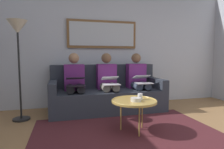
{
  "coord_description": "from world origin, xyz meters",
  "views": [
    {
      "loc": [
        0.86,
        1.58,
        1.07
      ],
      "look_at": [
        0.0,
        -1.7,
        0.75
      ],
      "focal_mm": 30.51,
      "sensor_mm": 36.0,
      "label": 1
    }
  ],
  "objects_px": {
    "couch": "(107,94)",
    "cup": "(140,97)",
    "person_middle": "(108,80)",
    "laptop_black": "(75,82)",
    "framed_mirror": "(103,34)",
    "standing_lamp": "(18,38)",
    "laptop_white": "(111,81)",
    "bowl": "(136,99)",
    "person_left": "(138,79)",
    "person_right": "(75,81)",
    "laptop_silver": "(142,80)",
    "coffee_table": "(134,101)"
  },
  "relations": [
    {
      "from": "framed_mirror",
      "to": "bowl",
      "type": "relative_size",
      "value": 10.44
    },
    {
      "from": "couch",
      "to": "person_left",
      "type": "distance_m",
      "value": 0.71
    },
    {
      "from": "cup",
      "to": "bowl",
      "type": "height_order",
      "value": "cup"
    },
    {
      "from": "cup",
      "to": "person_middle",
      "type": "distance_m",
      "value": 1.15
    },
    {
      "from": "cup",
      "to": "bowl",
      "type": "relative_size",
      "value": 0.62
    },
    {
      "from": "couch",
      "to": "coffee_table",
      "type": "bearing_deg",
      "value": 95.38
    },
    {
      "from": "person_right",
      "to": "couch",
      "type": "bearing_deg",
      "value": -173.87
    },
    {
      "from": "couch",
      "to": "laptop_black",
      "type": "bearing_deg",
      "value": 26.1
    },
    {
      "from": "coffee_table",
      "to": "person_middle",
      "type": "height_order",
      "value": "person_middle"
    },
    {
      "from": "laptop_white",
      "to": "person_middle",
      "type": "bearing_deg",
      "value": -90.0
    },
    {
      "from": "coffee_table",
      "to": "laptop_white",
      "type": "height_order",
      "value": "laptop_white"
    },
    {
      "from": "bowl",
      "to": "standing_lamp",
      "type": "bearing_deg",
      "value": -31.17
    },
    {
      "from": "person_middle",
      "to": "laptop_black",
      "type": "distance_m",
      "value": 0.69
    },
    {
      "from": "laptop_white",
      "to": "standing_lamp",
      "type": "bearing_deg",
      "value": -1.64
    },
    {
      "from": "cup",
      "to": "laptop_silver",
      "type": "xyz_separation_m",
      "value": [
        -0.43,
        -0.89,
        0.13
      ]
    },
    {
      "from": "coffee_table",
      "to": "standing_lamp",
      "type": "bearing_deg",
      "value": -29.71
    },
    {
      "from": "bowl",
      "to": "person_middle",
      "type": "height_order",
      "value": "person_middle"
    },
    {
      "from": "person_left",
      "to": "person_right",
      "type": "xyz_separation_m",
      "value": [
        1.28,
        0.0,
        0.0
      ]
    },
    {
      "from": "standing_lamp",
      "to": "framed_mirror",
      "type": "bearing_deg",
      "value": -157.06
    },
    {
      "from": "couch",
      "to": "laptop_black",
      "type": "xyz_separation_m",
      "value": [
        0.64,
        0.31,
        0.32
      ]
    },
    {
      "from": "laptop_silver",
      "to": "person_middle",
      "type": "xyz_separation_m",
      "value": [
        0.64,
        -0.24,
        -0.02
      ]
    },
    {
      "from": "person_middle",
      "to": "laptop_white",
      "type": "distance_m",
      "value": 0.24
    },
    {
      "from": "laptop_white",
      "to": "person_left",
      "type": "bearing_deg",
      "value": -159.19
    },
    {
      "from": "cup",
      "to": "standing_lamp",
      "type": "distance_m",
      "value": 2.18
    },
    {
      "from": "standing_lamp",
      "to": "couch",
      "type": "bearing_deg",
      "value": -170.2
    },
    {
      "from": "laptop_white",
      "to": "person_right",
      "type": "bearing_deg",
      "value": -20.81
    },
    {
      "from": "couch",
      "to": "cup",
      "type": "bearing_deg",
      "value": 100.0
    },
    {
      "from": "bowl",
      "to": "person_right",
      "type": "relative_size",
      "value": 0.13
    },
    {
      "from": "person_left",
      "to": "laptop_white",
      "type": "distance_m",
      "value": 0.68
    },
    {
      "from": "framed_mirror",
      "to": "laptop_white",
      "type": "height_order",
      "value": "framed_mirror"
    },
    {
      "from": "laptop_silver",
      "to": "standing_lamp",
      "type": "distance_m",
      "value": 2.31
    },
    {
      "from": "framed_mirror",
      "to": "couch",
      "type": "bearing_deg",
      "value": 90.0
    },
    {
      "from": "framed_mirror",
      "to": "standing_lamp",
      "type": "relative_size",
      "value": 0.91
    },
    {
      "from": "person_right",
      "to": "laptop_black",
      "type": "xyz_separation_m",
      "value": [
        0.0,
        0.24,
        0.02
      ]
    },
    {
      "from": "framed_mirror",
      "to": "person_left",
      "type": "height_order",
      "value": "framed_mirror"
    },
    {
      "from": "laptop_silver",
      "to": "laptop_black",
      "type": "bearing_deg",
      "value": 0.26
    },
    {
      "from": "cup",
      "to": "laptop_silver",
      "type": "height_order",
      "value": "laptop_silver"
    },
    {
      "from": "laptop_white",
      "to": "standing_lamp",
      "type": "distance_m",
      "value": 1.72
    },
    {
      "from": "bowl",
      "to": "laptop_black",
      "type": "bearing_deg",
      "value": -51.83
    },
    {
      "from": "framed_mirror",
      "to": "standing_lamp",
      "type": "height_order",
      "value": "framed_mirror"
    },
    {
      "from": "couch",
      "to": "coffee_table",
      "type": "distance_m",
      "value": 1.23
    },
    {
      "from": "couch",
      "to": "bowl",
      "type": "xyz_separation_m",
      "value": [
        -0.12,
        1.28,
        0.17
      ]
    },
    {
      "from": "framed_mirror",
      "to": "coffee_table",
      "type": "height_order",
      "value": "framed_mirror"
    },
    {
      "from": "person_right",
      "to": "laptop_black",
      "type": "bearing_deg",
      "value": 90.0
    },
    {
      "from": "couch",
      "to": "cup",
      "type": "height_order",
      "value": "couch"
    },
    {
      "from": "coffee_table",
      "to": "person_left",
      "type": "bearing_deg",
      "value": -114.57
    },
    {
      "from": "framed_mirror",
      "to": "laptop_black",
      "type": "distance_m",
      "value": 1.32
    },
    {
      "from": "person_left",
      "to": "laptop_black",
      "type": "xyz_separation_m",
      "value": [
        1.28,
        0.24,
        0.02
      ]
    },
    {
      "from": "couch",
      "to": "laptop_white",
      "type": "height_order",
      "value": "couch"
    },
    {
      "from": "person_left",
      "to": "person_middle",
      "type": "bearing_deg",
      "value": 0.0
    }
  ]
}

